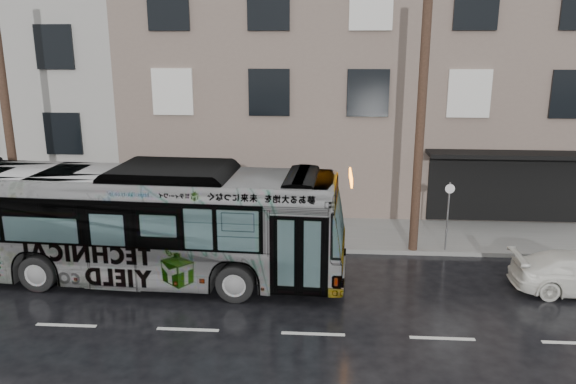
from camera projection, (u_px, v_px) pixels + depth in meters
name	position (u px, v px, depth m)	size (l,w,h in m)	color
ground	(208.00, 288.00, 16.73)	(120.00, 120.00, 0.00)	black
sidewalk	(234.00, 232.00, 21.42)	(90.00, 3.60, 0.15)	gray
building_taupe	(360.00, 76.00, 27.19)	(20.00, 12.00, 11.00)	#7A695E
utility_pole_front	(421.00, 120.00, 18.26)	(0.30, 0.30, 9.00)	#493024
utility_pole_rear	(7.00, 116.00, 19.19)	(0.30, 0.30, 9.00)	#493024
sign_post	(447.00, 217.00, 19.04)	(0.06, 0.06, 2.40)	slate
bus	(134.00, 222.00, 17.07)	(3.01, 12.87, 3.59)	#B2B2B2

